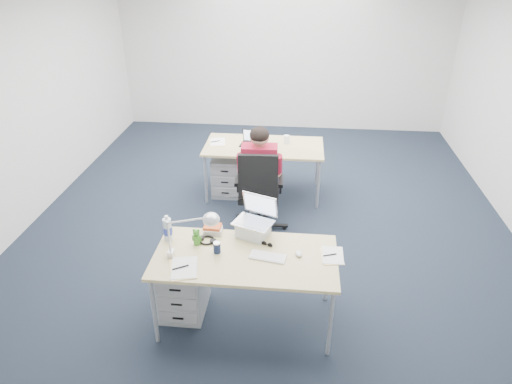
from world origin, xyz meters
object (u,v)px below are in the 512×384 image
drawer_pedestal_near (184,286)px  cordless_phone (169,225)px  dark_laptop (251,138)px  water_bottle (167,228)px  desk_far (264,149)px  computer_mouse (299,254)px  silver_laptop (253,218)px  bear_figurine (197,237)px  desk_near (245,260)px  wireless_keyboard (268,257)px  can_koozie (217,247)px  office_chair (259,208)px  book_stack (213,229)px  far_cup (286,139)px  seated_person (260,175)px  drawer_pedestal_far (228,174)px  headphones (207,240)px  desk_lamp (185,234)px  sunglasses (267,244)px

drawer_pedestal_near → cordless_phone: cordless_phone is taller
dark_laptop → water_bottle: bearing=-92.8°
desk_far → computer_mouse: computer_mouse is taller
computer_mouse → dark_laptop: 2.54m
silver_laptop → bear_figurine: size_ratio=2.27×
desk_near → bear_figurine: (-0.45, 0.13, 0.13)m
wireless_keyboard → can_koozie: (-0.45, 0.03, 0.04)m
water_bottle → cordless_phone: size_ratio=1.70×
can_koozie → bear_figurine: bear_figurine is taller
office_chair → water_bottle: (-0.71, -1.37, 0.55)m
book_stack → bear_figurine: bearing=-118.7°
drawer_pedestal_near → water_bottle: (-0.13, 0.10, 0.58)m
desk_far → silver_laptop: silver_laptop is taller
wireless_keyboard → dark_laptop: (-0.42, 2.51, 0.10)m
computer_mouse → far_cup: 2.58m
seated_person → drawer_pedestal_far: (-0.52, 0.76, -0.39)m
seated_person → computer_mouse: size_ratio=14.77×
far_cup → headphones: bearing=-104.4°
desk_near → computer_mouse: 0.47m
can_koozie → drawer_pedestal_near: bearing=171.4°
wireless_keyboard → water_bottle: 0.95m
can_koozie → far_cup: bearing=79.0°
seated_person → water_bottle: size_ratio=5.22×
bear_figurine → computer_mouse: bearing=-24.8°
seated_person → bear_figurine: seated_person is taller
bear_figurine → far_cup: 2.59m
desk_far → wireless_keyboard: bearing=-84.4°
drawer_pedestal_near → desk_lamp: size_ratio=1.16×
drawer_pedestal_near → headphones: 0.53m
desk_far → sunglasses: bearing=-84.5°
headphones → book_stack: (0.03, 0.15, 0.02)m
seated_person → silver_laptop: 1.43m
desk_lamp → dark_laptop: (0.28, 2.57, -0.13)m
drawer_pedestal_near → water_bottle: bearing=142.4°
seated_person → desk_lamp: bearing=-106.6°
bear_figurine → far_cup: size_ratio=1.44×
drawer_pedestal_far → bear_figurine: size_ratio=3.40×
drawer_pedestal_far → sunglasses: (0.73, -2.33, 0.47)m
bear_figurine → book_stack: size_ratio=0.95×
drawer_pedestal_far → water_bottle: size_ratio=2.17×
silver_laptop → far_cup: silver_laptop is taller
desk_lamp → can_koozie: bearing=15.1°
silver_laptop → headphones: size_ratio=1.96×
desk_near → headphones: headphones is taller
sunglasses → dark_laptop: bearing=123.2°
cordless_phone → far_cup: (1.00, 2.32, -0.02)m
desk_lamp → sunglasses: bearing=13.4°
drawer_pedestal_far → office_chair: bearing=-60.8°
desk_near → sunglasses: bearing=44.0°
desk_far → far_cup: 0.34m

